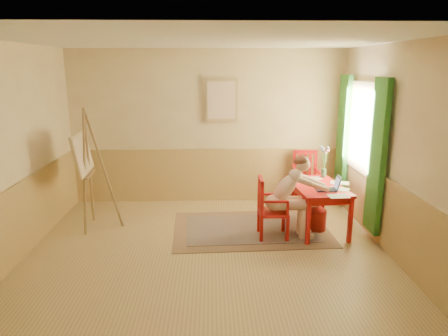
{
  "coord_description": "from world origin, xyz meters",
  "views": [
    {
      "loc": [
        0.07,
        -5.26,
        2.49
      ],
      "look_at": [
        0.25,
        0.55,
        1.05
      ],
      "focal_mm": 33.0,
      "sensor_mm": 36.0,
      "label": 1
    }
  ],
  "objects_px": {
    "chair_left": "(270,208)",
    "figure": "(291,193)",
    "table": "(317,191)",
    "chair_back": "(305,179)",
    "laptop": "(329,187)",
    "easel": "(85,158)"
  },
  "relations": [
    {
      "from": "chair_left",
      "to": "figure",
      "type": "height_order",
      "value": "figure"
    },
    {
      "from": "table",
      "to": "chair_left",
      "type": "height_order",
      "value": "chair_left"
    },
    {
      "from": "table",
      "to": "chair_left",
      "type": "distance_m",
      "value": 0.84
    },
    {
      "from": "chair_back",
      "to": "table",
      "type": "bearing_deg",
      "value": -94.24
    },
    {
      "from": "laptop",
      "to": "figure",
      "type": "bearing_deg",
      "value": -176.32
    },
    {
      "from": "table",
      "to": "figure",
      "type": "height_order",
      "value": "figure"
    },
    {
      "from": "figure",
      "to": "laptop",
      "type": "bearing_deg",
      "value": 3.68
    },
    {
      "from": "chair_back",
      "to": "easel",
      "type": "distance_m",
      "value": 3.82
    },
    {
      "from": "table",
      "to": "chair_left",
      "type": "bearing_deg",
      "value": -159.23
    },
    {
      "from": "chair_back",
      "to": "figure",
      "type": "relative_size",
      "value": 0.8
    },
    {
      "from": "chair_left",
      "to": "laptop",
      "type": "xyz_separation_m",
      "value": [
        0.87,
        0.03,
        0.3
      ]
    },
    {
      "from": "chair_back",
      "to": "laptop",
      "type": "xyz_separation_m",
      "value": [
        0.02,
        -1.42,
        0.26
      ]
    },
    {
      "from": "chair_left",
      "to": "chair_back",
      "type": "height_order",
      "value": "chair_back"
    },
    {
      "from": "easel",
      "to": "table",
      "type": "bearing_deg",
      "value": -3.05
    },
    {
      "from": "table",
      "to": "easel",
      "type": "distance_m",
      "value": 3.59
    },
    {
      "from": "laptop",
      "to": "chair_left",
      "type": "bearing_deg",
      "value": -178.15
    },
    {
      "from": "table",
      "to": "figure",
      "type": "bearing_deg",
      "value": -147.48
    },
    {
      "from": "chair_back",
      "to": "figure",
      "type": "xyz_separation_m",
      "value": [
        -0.56,
        -1.46,
        0.19
      ]
    },
    {
      "from": "easel",
      "to": "chair_left",
      "type": "bearing_deg",
      "value": -9.76
    },
    {
      "from": "figure",
      "to": "laptop",
      "type": "xyz_separation_m",
      "value": [
        0.58,
        0.04,
        0.07
      ]
    },
    {
      "from": "chair_left",
      "to": "figure",
      "type": "xyz_separation_m",
      "value": [
        0.3,
        -0.01,
        0.23
      ]
    },
    {
      "from": "figure",
      "to": "easel",
      "type": "distance_m",
      "value": 3.15
    }
  ]
}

